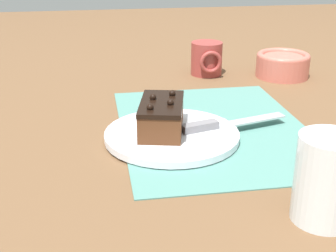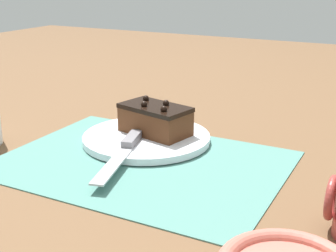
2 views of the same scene
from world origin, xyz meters
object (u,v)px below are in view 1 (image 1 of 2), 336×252
object	(u,v)px
chocolate_cake	(162,116)
small_bowl	(283,64)
serving_knife	(217,124)
drinking_glass	(327,179)
coffee_mug	(207,59)
cake_plate	(172,135)

from	to	relation	value
chocolate_cake	small_bowl	world-z (taller)	chocolate_cake
chocolate_cake	serving_knife	distance (m)	0.10
drinking_glass	coffee_mug	xyz separation A→B (m)	(-0.66, 0.01, -0.02)
cake_plate	drinking_glass	bearing A→B (deg)	28.52
cake_plate	drinking_glass	world-z (taller)	drinking_glass
drinking_glass	small_bowl	world-z (taller)	drinking_glass
cake_plate	chocolate_cake	bearing A→B (deg)	-120.34
chocolate_cake	drinking_glass	size ratio (longest dim) A/B	1.25
drinking_glass	coffee_mug	bearing A→B (deg)	179.02
chocolate_cake	drinking_glass	world-z (taller)	drinking_glass
serving_knife	small_bowl	xyz separation A→B (m)	(-0.33, 0.26, 0.01)
chocolate_cake	small_bowl	bearing A→B (deg)	133.01
cake_plate	coffee_mug	world-z (taller)	coffee_mug
drinking_glass	serving_knife	bearing A→B (deg)	-167.25
drinking_glass	small_bowl	bearing A→B (deg)	162.34
chocolate_cake	coffee_mug	bearing A→B (deg)	155.53
cake_plate	small_bowl	bearing A→B (deg)	135.17
cake_plate	drinking_glass	xyz separation A→B (m)	(0.27, 0.15, 0.05)
serving_knife	small_bowl	size ratio (longest dim) A/B	1.58
small_bowl	chocolate_cake	bearing A→B (deg)	-46.99
small_bowl	coffee_mug	xyz separation A→B (m)	(-0.05, -0.18, 0.01)
serving_knife	drinking_glass	xyz separation A→B (m)	(0.28, 0.06, 0.04)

